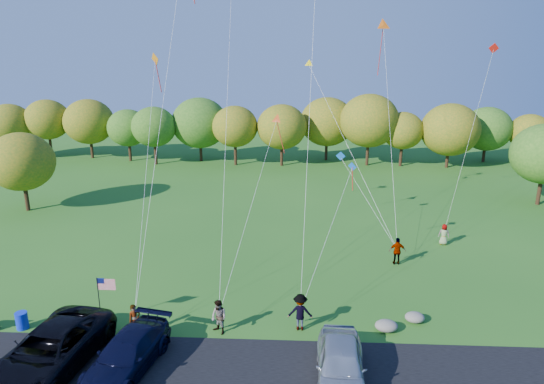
% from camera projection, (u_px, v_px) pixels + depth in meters
% --- Properties ---
extents(ground, '(140.00, 140.00, 0.00)m').
position_uv_depth(ground, '(260.00, 329.00, 24.72)').
color(ground, '#27611B').
rests_on(ground, ground).
extents(asphalt_lane, '(44.00, 6.00, 0.06)m').
position_uv_depth(asphalt_lane, '(254.00, 380.00, 20.87)').
color(asphalt_lane, black).
rests_on(asphalt_lane, ground).
extents(treeline, '(75.76, 27.69, 8.64)m').
position_uv_depth(treeline, '(255.00, 128.00, 57.75)').
color(treeline, '#3B2415').
rests_on(treeline, ground).
extents(minivan_dark, '(4.14, 7.16, 1.88)m').
position_uv_depth(minivan_dark, '(50.00, 351.00, 21.28)').
color(minivan_dark, black).
rests_on(minivan_dark, asphalt_lane).
extents(minivan_navy, '(3.24, 5.73, 1.56)m').
position_uv_depth(minivan_navy, '(127.00, 354.00, 21.30)').
color(minivan_navy, black).
rests_on(minivan_navy, asphalt_lane).
extents(minivan_silver, '(2.33, 5.25, 1.76)m').
position_uv_depth(minivan_silver, '(341.00, 365.00, 20.42)').
color(minivan_silver, '#B3B6BE').
rests_on(minivan_silver, asphalt_lane).
extents(flyer_a, '(0.71, 0.70, 1.65)m').
position_uv_depth(flyer_a, '(135.00, 320.00, 24.01)').
color(flyer_a, '#4C4C59').
rests_on(flyer_a, ground).
extents(flyer_b, '(1.10, 1.08, 1.79)m').
position_uv_depth(flyer_b, '(219.00, 317.00, 24.14)').
color(flyer_b, '#4C4C59').
rests_on(flyer_b, ground).
extents(flyer_c, '(1.27, 0.75, 1.94)m').
position_uv_depth(flyer_c, '(300.00, 312.00, 24.46)').
color(flyer_c, '#4C4C59').
rests_on(flyer_c, ground).
extents(flyer_d, '(1.10, 0.48, 1.86)m').
position_uv_depth(flyer_d, '(397.00, 251.00, 31.97)').
color(flyer_d, '#4C4C59').
rests_on(flyer_d, ground).
extents(flyer_e, '(0.87, 0.70, 1.56)m').
position_uv_depth(flyer_e, '(444.00, 234.00, 35.26)').
color(flyer_e, '#4C4C59').
rests_on(flyer_e, ground).
extents(trash_barrel, '(0.60, 0.60, 0.90)m').
position_uv_depth(trash_barrel, '(22.00, 321.00, 24.67)').
color(trash_barrel, '#0E29D8').
rests_on(trash_barrel, ground).
extents(flag_assembly, '(0.96, 0.63, 2.61)m').
position_uv_depth(flag_assembly, '(103.00, 289.00, 24.70)').
color(flag_assembly, black).
rests_on(flag_assembly, ground).
extents(boulder_near, '(1.16, 0.91, 0.58)m').
position_uv_depth(boulder_near, '(386.00, 326.00, 24.49)').
color(boulder_near, gray).
rests_on(boulder_near, ground).
extents(boulder_far, '(1.02, 0.85, 0.53)m').
position_uv_depth(boulder_far, '(415.00, 317.00, 25.31)').
color(boulder_far, gray).
rests_on(boulder_far, ground).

